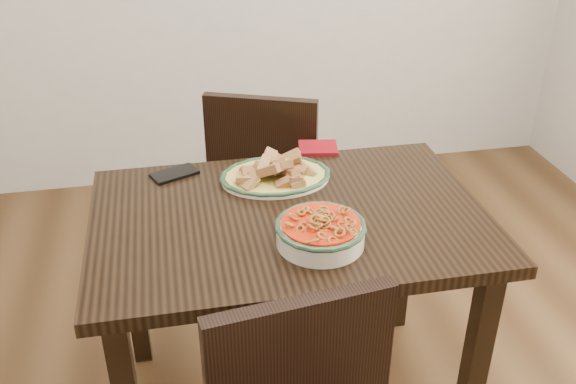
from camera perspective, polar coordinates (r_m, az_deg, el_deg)
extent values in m
cube|color=black|center=(1.87, 0.12, -2.43)|extent=(1.14, 0.76, 0.04)
cube|color=black|center=(2.02, 16.29, -14.47)|extent=(0.06, 0.06, 0.71)
cube|color=black|center=(2.32, -13.64, -7.61)|extent=(0.06, 0.06, 0.71)
cube|color=black|center=(2.45, 10.16, -4.96)|extent=(0.06, 0.06, 0.71)
cube|color=black|center=(2.68, -1.42, 0.64)|extent=(0.55, 0.55, 0.04)
cube|color=black|center=(2.91, 2.60, -1.96)|extent=(0.04, 0.04, 0.41)
cube|color=black|center=(2.97, -3.91, -1.33)|extent=(0.04, 0.04, 0.41)
cube|color=black|center=(2.63, 1.54, -5.75)|extent=(0.04, 0.04, 0.41)
cube|color=black|center=(2.69, -5.65, -4.97)|extent=(0.04, 0.04, 0.41)
cube|color=black|center=(2.40, -2.40, 3.51)|extent=(0.40, 0.19, 0.44)
cube|color=black|center=(1.46, 1.10, -16.35)|extent=(0.42, 0.10, 0.44)
ellipsoid|color=#F3EBCD|center=(2.04, -1.12, 1.32)|extent=(0.35, 0.26, 0.02)
ellipsoid|color=gold|center=(2.04, -1.12, 1.47)|extent=(0.33, 0.25, 0.01)
torus|color=#19381E|center=(2.04, -1.12, 1.52)|extent=(0.27, 0.27, 0.01)
cylinder|color=beige|center=(1.72, 2.90, -3.75)|extent=(0.24, 0.24, 0.06)
torus|color=#193824|center=(1.70, 2.92, -3.01)|extent=(0.25, 0.25, 0.02)
cylinder|color=#B11F08|center=(1.70, 2.92, -2.87)|extent=(0.21, 0.21, 0.01)
cube|color=black|center=(2.10, -10.06, 1.61)|extent=(0.16, 0.13, 0.01)
cube|color=maroon|center=(2.24, 2.68, 3.95)|extent=(0.15, 0.13, 0.01)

